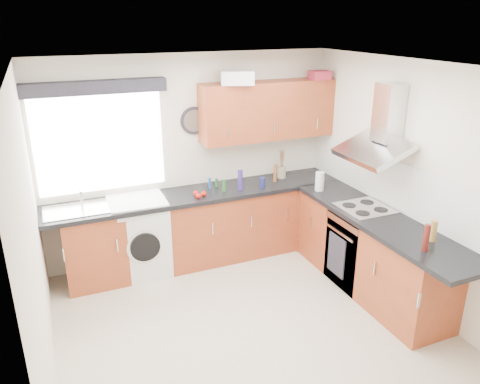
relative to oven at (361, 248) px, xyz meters
name	(u,v)px	position (x,y,z in m)	size (l,w,h in m)	color
ground_plane	(250,327)	(-1.50, -0.30, -0.42)	(3.60, 3.60, 0.00)	beige
ceiling	(253,67)	(-1.50, -0.30, 2.08)	(3.60, 3.60, 0.02)	white
wall_back	(191,158)	(-1.50, 1.50, 0.82)	(3.60, 0.02, 2.50)	silver
wall_front	(384,326)	(-1.50, -2.10, 0.82)	(3.60, 0.02, 2.50)	silver
wall_left	(34,248)	(-3.30, -0.30, 0.82)	(0.02, 3.60, 2.50)	silver
wall_right	(410,184)	(0.30, -0.30, 0.82)	(0.02, 3.60, 2.50)	silver
window	(100,143)	(-2.55, 1.49, 1.12)	(1.40, 0.02, 1.10)	silver
window_blind	(95,87)	(-2.55, 1.40, 1.76)	(1.50, 0.18, 0.14)	black
splashback	(389,182)	(0.29, 0.00, 0.75)	(0.01, 3.00, 0.54)	white
base_cab_back	(193,230)	(-1.60, 1.21, 0.01)	(3.00, 0.58, 0.86)	maroon
base_cab_corner	(306,210)	(0.00, 1.20, 0.01)	(0.60, 0.60, 0.86)	maroon
base_cab_right	(370,254)	(0.01, -0.15, 0.01)	(0.58, 2.10, 0.86)	maroon
worktop_back	(200,194)	(-1.50, 1.20, 0.46)	(3.60, 0.62, 0.05)	black
worktop_right	(382,221)	(0.00, -0.30, 0.46)	(0.62, 2.42, 0.05)	black
sink	(83,206)	(-2.83, 1.20, 0.52)	(0.84, 0.46, 0.10)	silver
oven	(361,248)	(0.00, 0.00, 0.00)	(0.56, 0.58, 0.85)	black
hob_plate	(365,208)	(0.00, 0.00, 0.49)	(0.52, 0.52, 0.01)	silver
extractor_hood	(381,131)	(0.10, 0.00, 1.34)	(0.52, 0.78, 0.66)	silver
upper_cabinets	(268,110)	(-0.55, 1.32, 1.38)	(1.70, 0.35, 0.70)	maroon
washing_machine	(139,236)	(-2.25, 1.22, 0.04)	(0.63, 0.61, 0.93)	silver
wall_clock	(194,121)	(-1.45, 1.46, 1.29)	(0.33, 0.33, 0.04)	black
casserole	(237,77)	(-1.00, 1.22, 1.80)	(0.37, 0.27, 0.15)	silver
storage_box	(320,75)	(0.10, 1.22, 1.78)	(0.23, 0.19, 0.11)	#A42536
utensil_pot	(281,172)	(-0.35, 1.29, 0.56)	(0.11, 0.11, 0.15)	gray
kitchen_roll	(320,181)	(-0.15, 0.69, 0.60)	(0.11, 0.11, 0.23)	silver
tomato_cluster	(199,194)	(-1.55, 1.05, 0.52)	(0.15, 0.15, 0.07)	#AA120A
jar_0	(240,180)	(-1.02, 1.08, 0.61)	(0.06, 0.06, 0.25)	navy
jar_1	(210,183)	(-1.34, 1.28, 0.55)	(0.04, 0.04, 0.13)	navy
jar_2	(224,186)	(-1.22, 1.11, 0.56)	(0.04, 0.04, 0.15)	#1E5420
jar_3	(275,173)	(-0.50, 1.19, 0.60)	(0.04, 0.04, 0.22)	brown
jar_4	(262,182)	(-0.74, 1.06, 0.55)	(0.07, 0.07, 0.13)	#171C50
jar_5	(217,183)	(-1.25, 1.29, 0.54)	(0.04, 0.04, 0.10)	#1E5426
bottle_0	(433,231)	(0.09, -0.89, 0.59)	(0.06, 0.06, 0.21)	olive
bottle_1	(426,238)	(-0.11, -1.01, 0.61)	(0.06, 0.06, 0.26)	#561612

